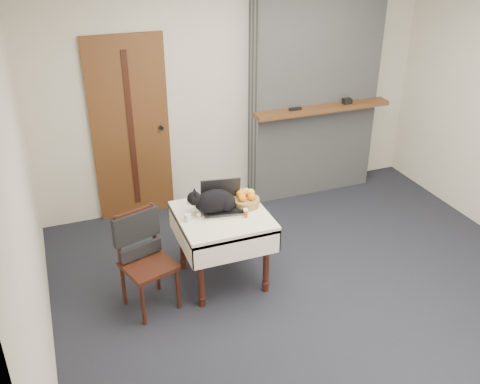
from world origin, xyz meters
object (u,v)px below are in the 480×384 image
at_px(fruit_basket, 246,200).
at_px(cat, 215,202).
at_px(chair, 142,246).
at_px(cream_jar, 188,218).
at_px(side_table, 222,225).
at_px(laptop, 222,203).
at_px(pill_bottle, 246,213).
at_px(door, 131,130).

bearing_deg(fruit_basket, cat, -175.12).
bearing_deg(chair, cat, -8.75).
distance_m(cat, cream_jar, 0.28).
height_order(side_table, cat, cat).
relative_size(laptop, fruit_basket, 1.65).
xyz_separation_m(fruit_basket, chair, (-0.99, -0.13, -0.19)).
height_order(pill_bottle, chair, chair).
bearing_deg(chair, door, 63.56).
xyz_separation_m(pill_bottle, fruit_basket, (0.08, 0.20, 0.01)).
xyz_separation_m(cream_jar, pill_bottle, (0.49, -0.11, 0.01)).
distance_m(side_table, chair, 0.74).
relative_size(door, laptop, 4.95).
bearing_deg(fruit_basket, laptop, 178.51).
bearing_deg(laptop, pill_bottle, -44.99).
bearing_deg(cream_jar, chair, -173.61).
height_order(laptop, pill_bottle, laptop).
relative_size(laptop, chair, 0.45).
xyz_separation_m(side_table, pill_bottle, (0.17, -0.13, 0.16)).
xyz_separation_m(pill_bottle, chair, (-0.91, 0.07, -0.18)).
bearing_deg(cat, fruit_basket, 11.19).
bearing_deg(fruit_basket, door, 116.88).
distance_m(laptop, fruit_basket, 0.22).
relative_size(cream_jar, chair, 0.07).
bearing_deg(cream_jar, side_table, 2.59).
relative_size(laptop, pill_bottle, 4.93).
distance_m(cat, chair, 0.73).
bearing_deg(cream_jar, door, 96.47).
bearing_deg(laptop, door, 119.68).
xyz_separation_m(laptop, pill_bottle, (0.14, -0.21, -0.02)).
bearing_deg(pill_bottle, chair, 175.86).
height_order(side_table, cream_jar, cream_jar).
xyz_separation_m(side_table, fruit_basket, (0.25, 0.07, 0.17)).
relative_size(door, fruit_basket, 8.15).
bearing_deg(cat, pill_bottle, -31.98).
xyz_separation_m(door, cat, (0.44, -1.49, -0.19)).
bearing_deg(cream_jar, pill_bottle, -13.02).
xyz_separation_m(side_table, chair, (-0.73, -0.06, -0.02)).
height_order(door, side_table, door).
distance_m(cat, fruit_basket, 0.31).
xyz_separation_m(cream_jar, fruit_basket, (0.57, 0.09, 0.02)).
height_order(door, fruit_basket, door).
xyz_separation_m(cream_jar, chair, (-0.42, -0.05, -0.17)).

